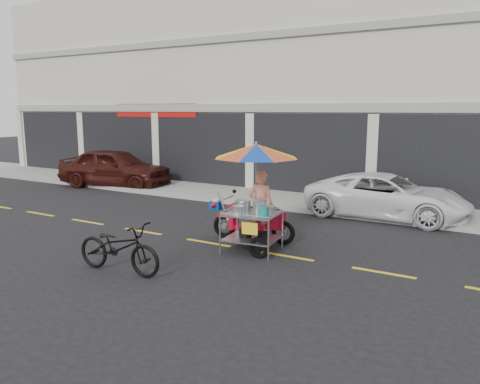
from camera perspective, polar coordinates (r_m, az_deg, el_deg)
The scene contains 9 objects.
ground at distance 9.98m, azimuth 5.75°, elevation -7.81°, with size 90.00×90.00×0.00m, color black.
sidewalk at distance 14.99m, azimuth 14.58°, elevation -1.72°, with size 45.00×3.00×0.15m, color gray.
centerline at distance 9.98m, azimuth 5.75°, elevation -7.79°, with size 42.00×0.10×0.01m, color gold.
maroon_sedan at distance 19.18m, azimuth -15.01°, elevation 2.88°, with size 1.81×4.50×1.53m, color #35110C.
white_pickup at distance 13.90m, azimuth 17.48°, elevation -0.46°, with size 2.08×4.50×1.25m, color white.
plant_tall at distance 22.26m, azimuth -17.58°, elevation 3.34°, with size 0.86×0.74×0.95m, color #1D5511.
plant_short at distance 21.20m, azimuth -17.02°, elevation 2.98°, with size 0.50×0.50×0.89m, color #1D5511.
near_bicycle at distance 9.14m, azimuth -14.57°, elevation -6.56°, with size 0.65×1.86×0.98m, color black.
food_vendor_rig at distance 10.22m, azimuth 2.02°, elevation 1.33°, with size 2.54×2.03×2.39m.
Camera 1 is at (3.92, -8.65, 3.06)m, focal length 35.00 mm.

